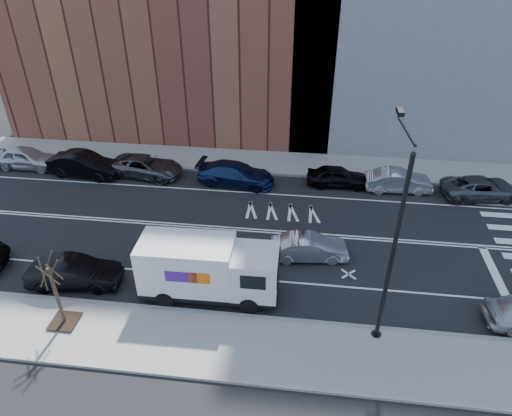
% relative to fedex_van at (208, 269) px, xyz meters
% --- Properties ---
extents(ground, '(120.00, 120.00, 0.00)m').
position_rel_fedex_van_xyz_m(ground, '(0.90, 5.60, -1.60)').
color(ground, black).
rests_on(ground, ground).
extents(sidewalk_near, '(44.00, 3.60, 0.15)m').
position_rel_fedex_van_xyz_m(sidewalk_near, '(0.90, -3.20, -1.53)').
color(sidewalk_near, gray).
rests_on(sidewalk_near, ground).
extents(sidewalk_far, '(44.00, 3.60, 0.15)m').
position_rel_fedex_van_xyz_m(sidewalk_far, '(0.90, 14.40, -1.53)').
color(sidewalk_far, gray).
rests_on(sidewalk_far, ground).
extents(curb_near, '(44.00, 0.25, 0.17)m').
position_rel_fedex_van_xyz_m(curb_near, '(0.90, -1.40, -1.52)').
color(curb_near, gray).
rests_on(curb_near, ground).
extents(curb_far, '(44.00, 0.25, 0.17)m').
position_rel_fedex_van_xyz_m(curb_far, '(0.90, 12.60, -1.52)').
color(curb_far, gray).
rests_on(curb_far, ground).
extents(road_markings, '(40.00, 8.60, 0.01)m').
position_rel_fedex_van_xyz_m(road_markings, '(0.90, 5.60, -1.60)').
color(road_markings, white).
rests_on(road_markings, ground).
extents(streetlight, '(0.44, 4.02, 9.34)m').
position_rel_fedex_van_xyz_m(streetlight, '(7.90, -1.31, 3.47)').
color(streetlight, black).
rests_on(streetlight, ground).
extents(street_tree, '(1.20, 1.20, 3.75)m').
position_rel_fedex_van_xyz_m(street_tree, '(-6.10, -2.80, -0.15)').
color(street_tree, black).
rests_on(street_tree, ground).
extents(fedex_van, '(6.73, 2.49, 3.06)m').
position_rel_fedex_van_xyz_m(fedex_van, '(0.00, 0.00, 0.00)').
color(fedex_van, black).
rests_on(fedex_van, ground).
extents(far_parked_a, '(4.71, 1.96, 1.59)m').
position_rel_fedex_van_xyz_m(far_parked_a, '(-16.10, 11.57, -0.81)').
color(far_parked_a, silver).
rests_on(far_parked_a, ground).
extents(far_parked_b, '(5.27, 2.38, 1.68)m').
position_rel_fedex_van_xyz_m(far_parked_b, '(-11.34, 10.94, -0.76)').
color(far_parked_b, black).
rests_on(far_parked_b, ground).
extents(far_parked_c, '(5.41, 3.05, 1.43)m').
position_rel_fedex_van_xyz_m(far_parked_c, '(-6.98, 11.45, -0.89)').
color(far_parked_c, '#4E5056').
rests_on(far_parked_c, ground).
extents(far_parked_d, '(5.49, 2.70, 1.54)m').
position_rel_fedex_van_xyz_m(far_parked_d, '(-0.44, 11.01, -0.84)').
color(far_parked_d, navy).
rests_on(far_parked_d, ground).
extents(far_parked_e, '(4.19, 1.78, 1.41)m').
position_rel_fedex_van_xyz_m(far_parked_e, '(6.50, 11.63, -0.90)').
color(far_parked_e, black).
rests_on(far_parked_e, ground).
extents(far_parked_f, '(4.51, 1.79, 1.46)m').
position_rel_fedex_van_xyz_m(far_parked_f, '(10.56, 11.46, -0.87)').
color(far_parked_f, '#BCBDC2').
rests_on(far_parked_f, ground).
extents(far_parked_g, '(5.22, 2.89, 1.38)m').
position_rel_fedex_van_xyz_m(far_parked_g, '(15.83, 11.20, -0.91)').
color(far_parked_g, '#4E5256').
rests_on(far_parked_g, ground).
extents(driving_sedan, '(4.27, 1.92, 1.36)m').
position_rel_fedex_van_xyz_m(driving_sedan, '(4.80, 3.45, -0.92)').
color(driving_sedan, '#AEAEB3').
rests_on(driving_sedan, ground).
extents(near_parked_rear_a, '(4.68, 2.04, 1.50)m').
position_rel_fedex_van_xyz_m(near_parked_rear_a, '(-6.78, -0.16, -0.86)').
color(near_parked_rear_a, black).
rests_on(near_parked_rear_a, ground).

